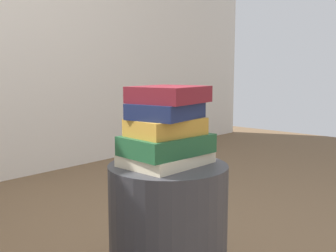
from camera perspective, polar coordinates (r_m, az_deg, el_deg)
The scene contains 6 objects.
side_table at distance 1.45m, azimuth 0.00°, elevation -15.26°, with size 0.41×0.41×0.50m, color #333338.
book_cream at distance 1.37m, azimuth -0.26°, elevation -4.67°, with size 0.28×0.21×0.04m, color beige.
book_forest at distance 1.35m, azimuth -0.02°, elevation -2.65°, with size 0.28×0.20×0.06m, color #1E512D.
book_ochre at distance 1.34m, azimuth -0.34°, elevation -0.12°, with size 0.24×0.17×0.06m, color #B7842D.
book_navy at distance 1.32m, azimuth -0.17°, elevation 2.17°, with size 0.22×0.18×0.05m, color #19234C.
book_maroon at distance 1.33m, azimuth 0.17°, elevation 4.51°, with size 0.23×0.20×0.05m, color maroon.
Camera 1 is at (-0.99, -0.88, 0.82)m, focal length 42.97 mm.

